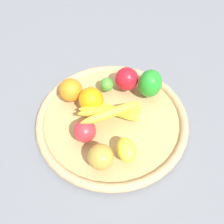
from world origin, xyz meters
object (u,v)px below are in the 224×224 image
Objects in this scene: orange_1 at (71,90)px; bell_pepper at (150,83)px; apple_1 at (101,157)px; apple_0 at (127,79)px; lime_0 at (107,85)px; lemon_0 at (126,150)px; orange_0 at (91,99)px; banana_bunch at (111,111)px; apple_2 at (85,131)px.

orange_1 is 0.25m from bell_pepper.
apple_0 is at bearing 19.82° from apple_1.
apple_0 is (0.05, -0.05, 0.02)m from lime_0.
apple_1 is 1.51× the size of lime_0.
lemon_0 is 0.24m from bell_pepper.
lemon_0 is 0.25m from apple_0.
apple_0 is at bearing -45.42° from lime_0.
lime_0 is at bearing 3.94° from orange_0.
banana_bunch is 2.73× the size of apple_1.
bell_pepper reaches higher than banana_bunch.
orange_0 reaches higher than orange_1.
lemon_0 is 0.27m from orange_1.
banana_bunch is at bearing -138.22° from lime_0.
orange_0 is (0.08, 0.18, 0.01)m from lemon_0.
bell_pepper is at bearing -15.49° from banana_bunch.
apple_1 is at bearing -160.18° from apple_0.
lemon_0 is 0.13m from apple_2.
orange_1 is at bearing 140.18° from apple_0.
orange_1 is 0.18m from apple_0.
banana_bunch reaches higher than apple_1.
banana_bunch is 2.56× the size of orange_1.
orange_0 is 0.08m from orange_1.
bell_pepper reaches higher than lemon_0.
orange_0 is at bearing 163.32° from apple_0.
orange_1 is at bearing 58.66° from apple_1.
apple_0 reaches higher than lime_0.
lime_0 is at bearing 41.78° from banana_bunch.
apple_2 is 0.20m from lime_0.
lemon_0 is at bearing -113.11° from orange_0.
apple_0 reaches higher than orange_1.
bell_pepper reaches higher than lime_0.
orange_0 and apple_0 have the same top height.
lemon_0 is at bearing -34.82° from apple_1.
banana_bunch reaches higher than lime_0.
bell_pepper reaches higher than apple_2.
orange_1 is at bearing 92.10° from banana_bunch.
orange_1 is at bearing 74.37° from lemon_0.
banana_bunch is 4.11× the size of lime_0.
orange_1 is 0.79× the size of bell_pepper.
banana_bunch is 2.91× the size of apple_2.
lemon_0 is at bearing -131.79° from lime_0.
lemon_0 is at bearing -105.63° from orange_1.
apple_2 reaches higher than lemon_0.
apple_1 is at bearing -114.45° from apple_2.
apple_0 is (0.14, 0.03, 0.00)m from banana_bunch.
apple_2 is (0.04, 0.08, -0.00)m from apple_1.
orange_1 reaches higher than lime_0.
apple_1 reaches higher than lime_0.
banana_bunch is 2.47× the size of apple_0.
apple_1 reaches higher than apple_2.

